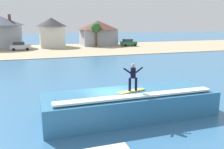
{
  "coord_description": "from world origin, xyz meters",
  "views": [
    {
      "loc": [
        -4.55,
        -14.27,
        5.81
      ],
      "look_at": [
        1.12,
        2.78,
        1.94
      ],
      "focal_mm": 38.48,
      "sensor_mm": 36.0,
      "label": 1
    }
  ],
  "objects_px": {
    "surfboard": "(132,91)",
    "car_far_shore": "(128,43)",
    "wave_crest": "(130,103)",
    "surfer": "(133,76)",
    "house_gabled_white": "(98,31)",
    "car_near_shore": "(20,46)",
    "house_small_cottage": "(52,31)",
    "tree_tall_bare": "(96,28)",
    "house_with_chimney": "(0,30)"
  },
  "relations": [
    {
      "from": "car_far_shore",
      "to": "house_small_cottage",
      "type": "height_order",
      "value": "house_small_cottage"
    },
    {
      "from": "house_small_cottage",
      "to": "tree_tall_bare",
      "type": "xyz_separation_m",
      "value": [
        10.41,
        -2.75,
        0.52
      ]
    },
    {
      "from": "tree_tall_bare",
      "to": "house_with_chimney",
      "type": "bearing_deg",
      "value": 171.1
    },
    {
      "from": "surfer",
      "to": "house_gabled_white",
      "type": "xyz_separation_m",
      "value": [
        11.02,
        48.87,
        1.02
      ]
    },
    {
      "from": "surfer",
      "to": "house_gabled_white",
      "type": "relative_size",
      "value": 0.16
    },
    {
      "from": "wave_crest",
      "to": "house_gabled_white",
      "type": "xyz_separation_m",
      "value": [
        11.02,
        48.45,
        2.92
      ]
    },
    {
      "from": "house_gabled_white",
      "to": "tree_tall_bare",
      "type": "relative_size",
      "value": 1.84
    },
    {
      "from": "car_near_shore",
      "to": "house_small_cottage",
      "type": "distance_m",
      "value": 9.55
    },
    {
      "from": "wave_crest",
      "to": "surfer",
      "type": "height_order",
      "value": "surfer"
    },
    {
      "from": "car_near_shore",
      "to": "house_small_cottage",
      "type": "bearing_deg",
      "value": 37.61
    },
    {
      "from": "car_far_shore",
      "to": "house_gabled_white",
      "type": "relative_size",
      "value": 0.36
    },
    {
      "from": "surfer",
      "to": "tree_tall_bare",
      "type": "height_order",
      "value": "tree_tall_bare"
    },
    {
      "from": "surfer",
      "to": "house_gabled_white",
      "type": "bearing_deg",
      "value": 77.29
    },
    {
      "from": "car_near_shore",
      "to": "tree_tall_bare",
      "type": "xyz_separation_m",
      "value": [
        17.59,
        2.78,
        3.54
      ]
    },
    {
      "from": "wave_crest",
      "to": "surfboard",
      "type": "xyz_separation_m",
      "value": [
        -0.07,
        -0.37,
        0.93
      ]
    },
    {
      "from": "tree_tall_bare",
      "to": "house_gabled_white",
      "type": "bearing_deg",
      "value": 68.58
    },
    {
      "from": "surfboard",
      "to": "surfer",
      "type": "relative_size",
      "value": 1.12
    },
    {
      "from": "car_far_shore",
      "to": "house_small_cottage",
      "type": "relative_size",
      "value": 0.51
    },
    {
      "from": "surfboard",
      "to": "house_with_chimney",
      "type": "relative_size",
      "value": 0.17
    },
    {
      "from": "house_small_cottage",
      "to": "tree_tall_bare",
      "type": "distance_m",
      "value": 10.78
    },
    {
      "from": "tree_tall_bare",
      "to": "surfboard",
      "type": "bearing_deg",
      "value": -102.0
    },
    {
      "from": "car_far_shore",
      "to": "house_with_chimney",
      "type": "bearing_deg",
      "value": 170.96
    },
    {
      "from": "wave_crest",
      "to": "house_gabled_white",
      "type": "relative_size",
      "value": 1.01
    },
    {
      "from": "surfboard",
      "to": "car_far_shore",
      "type": "height_order",
      "value": "car_far_shore"
    },
    {
      "from": "car_far_shore",
      "to": "house_small_cottage",
      "type": "xyz_separation_m",
      "value": [
        -18.47,
        4.09,
        3.02
      ]
    },
    {
      "from": "surfer",
      "to": "house_small_cottage",
      "type": "distance_m",
      "value": 47.7
    },
    {
      "from": "wave_crest",
      "to": "car_near_shore",
      "type": "distance_m",
      "value": 42.51
    },
    {
      "from": "wave_crest",
      "to": "surfer",
      "type": "distance_m",
      "value": 1.95
    },
    {
      "from": "surfboard",
      "to": "surfer",
      "type": "xyz_separation_m",
      "value": [
        0.06,
        -0.05,
        0.98
      ]
    },
    {
      "from": "house_small_cottage",
      "to": "wave_crest",
      "type": "bearing_deg",
      "value": -88.85
    },
    {
      "from": "house_gabled_white",
      "to": "house_small_cottage",
      "type": "distance_m",
      "value": 12.02
    },
    {
      "from": "surfer",
      "to": "car_near_shore",
      "type": "distance_m",
      "value": 42.96
    },
    {
      "from": "car_far_shore",
      "to": "tree_tall_bare",
      "type": "bearing_deg",
      "value": 170.56
    },
    {
      "from": "wave_crest",
      "to": "surfer",
      "type": "xyz_separation_m",
      "value": [
        -0.01,
        -0.42,
        1.91
      ]
    },
    {
      "from": "car_near_shore",
      "to": "surfboard",
      "type": "bearing_deg",
      "value": -79.18
    },
    {
      "from": "house_with_chimney",
      "to": "house_small_cottage",
      "type": "xyz_separation_m",
      "value": [
        11.44,
        -0.67,
        -0.28
      ]
    },
    {
      "from": "car_near_shore",
      "to": "house_with_chimney",
      "type": "height_order",
      "value": "house_with_chimney"
    },
    {
      "from": "house_small_cottage",
      "to": "car_near_shore",
      "type": "bearing_deg",
      "value": -142.39
    },
    {
      "from": "house_gabled_white",
      "to": "tree_tall_bare",
      "type": "xyz_separation_m",
      "value": [
        -1.55,
        -3.95,
        0.77
      ]
    },
    {
      "from": "surfboard",
      "to": "car_near_shore",
      "type": "relative_size",
      "value": 0.45
    },
    {
      "from": "surfboard",
      "to": "house_with_chimney",
      "type": "xyz_separation_m",
      "value": [
        -12.32,
        48.3,
        2.53
      ]
    },
    {
      "from": "house_small_cottage",
      "to": "tree_tall_bare",
      "type": "height_order",
      "value": "house_small_cottage"
    },
    {
      "from": "wave_crest",
      "to": "car_far_shore",
      "type": "relative_size",
      "value": 2.81
    },
    {
      "from": "wave_crest",
      "to": "tree_tall_bare",
      "type": "xyz_separation_m",
      "value": [
        9.47,
        44.5,
        3.69
      ]
    },
    {
      "from": "car_near_shore",
      "to": "house_small_cottage",
      "type": "xyz_separation_m",
      "value": [
        7.17,
        5.53,
        3.02
      ]
    },
    {
      "from": "surfboard",
      "to": "car_near_shore",
      "type": "bearing_deg",
      "value": 100.82
    },
    {
      "from": "car_far_shore",
      "to": "house_with_chimney",
      "type": "height_order",
      "value": "house_with_chimney"
    },
    {
      "from": "surfer",
      "to": "car_near_shore",
      "type": "relative_size",
      "value": 0.4
    },
    {
      "from": "surfer",
      "to": "car_near_shore",
      "type": "bearing_deg",
      "value": 100.89
    },
    {
      "from": "car_near_shore",
      "to": "car_far_shore",
      "type": "bearing_deg",
      "value": 3.2
    }
  ]
}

